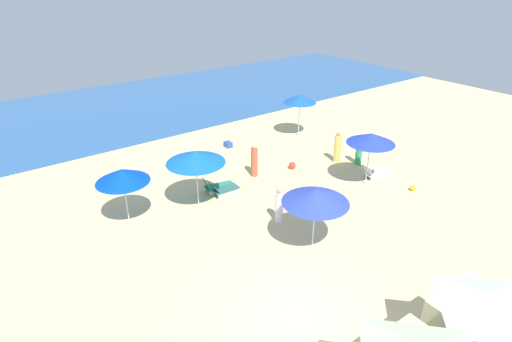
{
  "coord_description": "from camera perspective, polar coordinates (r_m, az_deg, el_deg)",
  "views": [
    {
      "loc": [
        -6.53,
        -6.66,
        9.42
      ],
      "look_at": [
        3.56,
        6.87,
        1.16
      ],
      "focal_mm": 29.43,
      "sensor_mm": 36.0,
      "label": 1
    }
  ],
  "objects": [
    {
      "name": "umbrella_0",
      "position": [
        25.45,
        5.99,
        9.77
      ],
      "size": [
        1.97,
        1.97,
        2.59
      ],
      "color": "silver",
      "rests_on": "ground_plane"
    },
    {
      "name": "beach_ball_0",
      "position": [
        21.69,
        4.95,
        0.76
      ],
      "size": [
        0.36,
        0.36,
        0.36
      ],
      "primitive_type": "sphere",
      "color": "red",
      "rests_on": "ground_plane"
    },
    {
      "name": "ground_plane",
      "position": [
        13.26,
        5.77,
        -19.37
      ],
      "size": [
        60.0,
        60.0,
        0.0
      ],
      "primitive_type": "plane",
      "color": "beige"
    },
    {
      "name": "lounge_chair_1_0",
      "position": [
        19.17,
        -4.41,
        -2.52
      ],
      "size": [
        1.35,
        0.63,
        0.71
      ],
      "rotation": [
        0.0,
        0.0,
        1.54
      ],
      "color": "silver",
      "rests_on": "ground_plane"
    },
    {
      "name": "beach_ball_1",
      "position": [
        20.85,
        20.54,
        -2.18
      ],
      "size": [
        0.27,
        0.27,
        0.27
      ],
      "primitive_type": "sphere",
      "color": "yellow",
      "rests_on": "ground_plane"
    },
    {
      "name": "ocean",
      "position": [
        31.66,
        -23.26,
        6.73
      ],
      "size": [
        60.0,
        14.26,
        0.12
      ],
      "primitive_type": "cube",
      "color": "#2D5C98",
      "rests_on": "ground_plane"
    },
    {
      "name": "umbrella_5",
      "position": [
        14.97,
        8.13,
        -3.37
      ],
      "size": [
        2.43,
        2.43,
        2.39
      ],
      "color": "silver",
      "rests_on": "ground_plane"
    },
    {
      "name": "lounge_chair_6_0",
      "position": [
        21.56,
        15.89,
        -0.23
      ],
      "size": [
        1.44,
        0.88,
        0.65
      ],
      "rotation": [
        0.0,
        0.0,
        1.35
      ],
      "color": "silver",
      "rests_on": "ground_plane"
    },
    {
      "name": "lounge_chair_1_1",
      "position": [
        19.54,
        -5.28,
        -2.08
      ],
      "size": [
        1.51,
        0.9,
        0.69
      ],
      "rotation": [
        0.0,
        0.0,
        1.35
      ],
      "color": "silver",
      "rests_on": "ground_plane"
    },
    {
      "name": "beachgoer_0",
      "position": [
        22.54,
        13.85,
        2.7
      ],
      "size": [
        0.46,
        0.46,
        1.64
      ],
      "rotation": [
        0.0,
        0.0,
        1.19
      ],
      "color": "#30A463",
      "rests_on": "ground_plane"
    },
    {
      "name": "beachgoer_1",
      "position": [
        22.58,
        11.01,
        3.11
      ],
      "size": [
        0.38,
        0.38,
        1.71
      ],
      "rotation": [
        0.0,
        0.0,
        1.52
      ],
      "color": "#F5D25B",
      "rests_on": "ground_plane"
    },
    {
      "name": "beachgoer_3",
      "position": [
        20.6,
        -0.24,
        1.4
      ],
      "size": [
        0.36,
        0.36,
        1.73
      ],
      "rotation": [
        0.0,
        0.0,
        4.62
      ],
      "color": "#D9583C",
      "rests_on": "ground_plane"
    },
    {
      "name": "umbrella_6",
      "position": [
        19.95,
        15.38,
        4.31
      ],
      "size": [
        2.23,
        2.23,
        2.58
      ],
      "color": "silver",
      "rests_on": "ground_plane"
    },
    {
      "name": "umbrella_1",
      "position": [
        17.57,
        -8.23,
        1.88
      ],
      "size": [
        2.5,
        2.5,
        2.56
      ],
      "color": "silver",
      "rests_on": "ground_plane"
    },
    {
      "name": "beachgoer_2",
      "position": [
        16.94,
        3.18,
        -4.77
      ],
      "size": [
        0.38,
        0.38,
        1.58
      ],
      "rotation": [
        0.0,
        0.0,
        4.92
      ],
      "color": "white",
      "rests_on": "ground_plane"
    },
    {
      "name": "cooler_box_2",
      "position": [
        24.32,
        -3.82,
        3.62
      ],
      "size": [
        0.35,
        0.46,
        0.31
      ],
      "primitive_type": "cube",
      "rotation": [
        0.0,
        0.0,
        4.71
      ],
      "color": "#2D4FA4",
      "rests_on": "ground_plane"
    },
    {
      "name": "umbrella_3",
      "position": [
        17.12,
        -17.74,
        -0.58
      ],
      "size": [
        2.12,
        2.12,
        2.37
      ],
      "color": "silver",
      "rests_on": "ground_plane"
    },
    {
      "name": "cabana_2",
      "position": [
        12.31,
        28.01,
        -18.85
      ],
      "size": [
        2.22,
        2.23,
        2.58
      ],
      "rotation": [
        0.0,
        0.0,
        -0.02
      ],
      "color": "beige",
      "rests_on": "ground_plane"
    }
  ]
}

